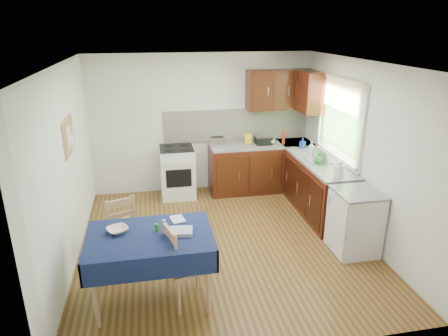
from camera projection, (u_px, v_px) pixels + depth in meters
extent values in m
plane|color=#4C3214|center=(224.00, 242.00, 5.73)|extent=(4.20, 4.20, 0.00)
cube|color=white|center=(224.00, 63.00, 4.88)|extent=(4.00, 4.20, 0.02)
cube|color=silver|center=(202.00, 124.00, 7.25)|extent=(4.00, 0.02, 2.50)
cube|color=silver|center=(270.00, 238.00, 3.37)|extent=(4.00, 0.02, 2.50)
cube|color=white|center=(66.00, 170.00, 4.95)|extent=(0.02, 4.20, 2.50)
cube|color=silver|center=(362.00, 151.00, 5.66)|extent=(0.02, 4.20, 2.50)
cube|color=black|center=(261.00, 168.00, 7.43)|extent=(1.90, 0.60, 0.86)
cube|color=black|center=(319.00, 189.00, 6.49)|extent=(0.60, 1.70, 0.86)
cube|color=slate|center=(261.00, 145.00, 7.28)|extent=(1.90, 0.60, 0.04)
cube|color=slate|center=(321.00, 163.00, 6.34)|extent=(0.60, 1.70, 0.04)
cube|color=slate|center=(295.00, 143.00, 7.40)|extent=(0.60, 0.60, 0.04)
cube|color=silver|center=(237.00, 125.00, 7.37)|extent=(2.70, 0.02, 0.60)
cube|color=black|center=(280.00, 90.00, 7.13)|extent=(1.20, 0.35, 0.70)
cube|color=black|center=(312.00, 93.00, 6.81)|extent=(0.35, 0.50, 0.70)
cube|color=silver|center=(177.00, 172.00, 7.15)|extent=(0.60, 0.60, 0.90)
cube|color=black|center=(176.00, 148.00, 7.00)|extent=(0.58, 0.58, 0.02)
cube|color=black|center=(179.00, 178.00, 6.87)|extent=(0.44, 0.01, 0.32)
cube|color=#305824|center=(340.00, 123.00, 6.22)|extent=(0.01, 1.40, 0.85)
cube|color=silver|center=(343.00, 81.00, 6.00)|extent=(0.04, 1.48, 0.06)
cube|color=silver|center=(336.00, 156.00, 6.41)|extent=(0.04, 1.48, 0.06)
cube|color=#C2B286|center=(341.00, 95.00, 6.07)|extent=(0.02, 1.36, 0.44)
cube|color=silver|center=(355.00, 223.00, 5.38)|extent=(0.55, 0.58, 0.85)
cube|color=slate|center=(359.00, 193.00, 5.23)|extent=(0.58, 0.60, 0.03)
cube|color=#AB7B55|center=(68.00, 136.00, 5.11)|extent=(0.02, 0.62, 0.47)
cube|color=#9E7C42|center=(69.00, 136.00, 5.12)|extent=(0.01, 0.56, 0.41)
cube|color=white|center=(69.00, 136.00, 5.04)|extent=(0.00, 0.18, 0.24)
cube|color=white|center=(73.00, 141.00, 5.26)|extent=(0.00, 0.15, 0.20)
cube|color=#0D1437|center=(150.00, 236.00, 4.29)|extent=(1.31, 0.87, 0.03)
cube|color=#0D1437|center=(151.00, 269.00, 3.91)|extent=(1.35, 0.02, 0.26)
cube|color=#0D1437|center=(150.00, 226.00, 4.74)|extent=(1.35, 0.02, 0.26)
cube|color=#0D1437|center=(86.00, 252.00, 4.21)|extent=(0.02, 0.91, 0.26)
cube|color=#0D1437|center=(211.00, 240.00, 4.45)|extent=(0.02, 0.91, 0.26)
cylinder|color=#AB7B55|center=(95.00, 295.00, 4.00)|extent=(0.05, 0.05, 0.79)
cylinder|color=#AB7B55|center=(208.00, 282.00, 4.20)|extent=(0.05, 0.05, 0.79)
cylinder|color=#AB7B55|center=(101.00, 257.00, 4.66)|extent=(0.05, 0.05, 0.79)
cylinder|color=#AB7B55|center=(199.00, 247.00, 4.86)|extent=(0.05, 0.05, 0.79)
cube|color=#AB7B55|center=(118.00, 227.00, 5.23)|extent=(0.53, 0.53, 0.04)
cube|color=#AB7B55|center=(121.00, 209.00, 4.98)|extent=(0.36, 0.16, 0.29)
cylinder|color=#AB7B55|center=(128.00, 234.00, 5.52)|extent=(0.04, 0.04, 0.44)
cylinder|color=#AB7B55|center=(104.00, 240.00, 5.36)|extent=(0.04, 0.04, 0.44)
cylinder|color=#AB7B55|center=(136.00, 244.00, 5.26)|extent=(0.04, 0.04, 0.44)
cylinder|color=#AB7B55|center=(111.00, 251.00, 5.09)|extent=(0.04, 0.04, 0.44)
cube|color=#AB7B55|center=(188.00, 265.00, 4.36)|extent=(0.54, 0.54, 0.04)
cube|color=#AB7B55|center=(170.00, 240.00, 4.16)|extent=(0.14, 0.39, 0.31)
cylinder|color=#AB7B55|center=(209.00, 288.00, 4.37)|extent=(0.04, 0.04, 0.47)
cylinder|color=#AB7B55|center=(197.00, 271.00, 4.66)|extent=(0.04, 0.04, 0.47)
cylinder|color=#AB7B55|center=(179.00, 297.00, 4.22)|extent=(0.04, 0.04, 0.47)
cylinder|color=#AB7B55|center=(168.00, 279.00, 4.52)|extent=(0.04, 0.04, 0.47)
cube|color=silver|center=(217.00, 142.00, 7.05)|extent=(0.26, 0.16, 0.18)
cube|color=black|center=(217.00, 137.00, 7.01)|extent=(0.22, 0.02, 0.02)
cube|color=black|center=(263.00, 140.00, 7.23)|extent=(0.29, 0.25, 0.13)
cube|color=silver|center=(264.00, 136.00, 7.20)|extent=(0.29, 0.25, 0.03)
cylinder|color=#B3240E|center=(284.00, 137.00, 7.22)|extent=(0.06, 0.06, 0.24)
cube|color=yellow|center=(248.00, 139.00, 7.28)|extent=(0.14, 0.10, 0.17)
cube|color=gray|center=(322.00, 161.00, 6.33)|extent=(0.45, 0.34, 0.02)
cylinder|color=silver|center=(322.00, 155.00, 6.30)|extent=(0.06, 0.21, 0.21)
cylinder|color=silver|center=(339.00, 171.00, 5.67)|extent=(0.14, 0.14, 0.18)
sphere|color=silver|center=(339.00, 164.00, 5.63)|extent=(0.09, 0.09, 0.09)
imported|color=silver|center=(271.00, 142.00, 7.20)|extent=(0.15, 0.15, 0.11)
imported|color=silver|center=(311.00, 150.00, 6.46)|extent=(0.14, 0.14, 0.28)
imported|color=#1C3BA5|center=(303.00, 143.00, 6.99)|extent=(0.12, 0.11, 0.18)
imported|color=#248425|center=(318.00, 159.00, 6.17)|extent=(0.15, 0.15, 0.19)
imported|color=beige|center=(118.00, 230.00, 4.33)|extent=(0.29, 0.29, 0.05)
imported|color=white|center=(171.00, 220.00, 4.58)|extent=(0.18, 0.23, 0.02)
cylinder|color=#238226|center=(157.00, 227.00, 4.35)|extent=(0.04, 0.04, 0.09)
cube|color=navy|center=(181.00, 232.00, 4.31)|extent=(0.27, 0.22, 0.04)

